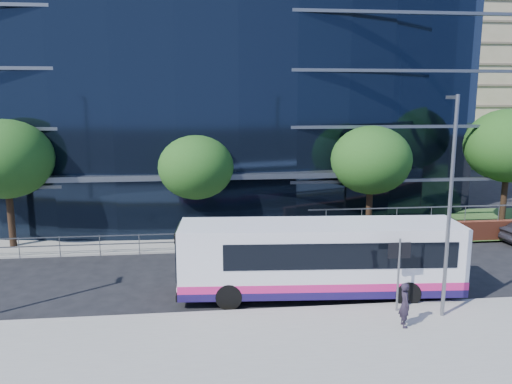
{
  "coord_description": "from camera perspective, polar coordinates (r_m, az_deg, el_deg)",
  "views": [
    {
      "loc": [
        -2.71,
        -18.55,
        7.98
      ],
      "look_at": [
        0.24,
        8.0,
        3.0
      ],
      "focal_mm": 35.0,
      "sensor_mm": 36.0,
      "label": 1
    }
  ],
  "objects": [
    {
      "name": "glass_office",
      "position": [
        39.42,
        -8.35,
        10.47
      ],
      "size": [
        44.0,
        23.1,
        16.0
      ],
      "color": "black",
      "rests_on": "ground"
    },
    {
      "name": "city_bus",
      "position": [
        20.62,
        7.56,
        -7.48
      ],
      "size": [
        11.51,
        3.38,
        3.08
      ],
      "rotation": [
        0.0,
        0.0,
        -0.07
      ],
      "color": "silver",
      "rests_on": "ground"
    },
    {
      "name": "ground",
      "position": [
        20.37,
        1.86,
        -12.52
      ],
      "size": [
        200.0,
        200.0,
        0.0
      ],
      "primitive_type": "plane",
      "color": "black",
      "rests_on": "ground"
    },
    {
      "name": "street_sign",
      "position": [
        19.33,
        16.03,
        -7.43
      ],
      "size": [
        0.85,
        0.09,
        2.8
      ],
      "color": "slate",
      "rests_on": "pavement_near"
    },
    {
      "name": "tree_dist_e",
      "position": [
        64.44,
        18.31,
        6.96
      ],
      "size": [
        4.62,
        4.62,
        6.51
      ],
      "color": "black",
      "rests_on": "ground"
    },
    {
      "name": "pedestrian",
      "position": [
        18.52,
        16.65,
        -12.24
      ],
      "size": [
        0.43,
        0.61,
        1.59
      ],
      "primitive_type": "imported",
      "rotation": [
        0.0,
        0.0,
        1.48
      ],
      "color": "black",
      "rests_on": "pavement_near"
    },
    {
      "name": "streetlight_east",
      "position": [
        18.88,
        21.27,
        -0.99
      ],
      "size": [
        0.15,
        0.77,
        8.0
      ],
      "color": "slate",
      "rests_on": "pavement_near"
    },
    {
      "name": "kerb",
      "position": [
        19.43,
        2.29,
        -13.45
      ],
      "size": [
        80.0,
        0.25,
        0.16
      ],
      "primitive_type": "cube",
      "color": "gray",
      "rests_on": "ground"
    },
    {
      "name": "tree_far_b",
      "position": [
        28.3,
        -6.87,
        2.82
      ],
      "size": [
        4.29,
        4.29,
        6.05
      ],
      "color": "black",
      "rests_on": "ground"
    },
    {
      "name": "tree_far_a",
      "position": [
        29.57,
        -26.7,
        3.38
      ],
      "size": [
        4.95,
        4.95,
        6.98
      ],
      "color": "black",
      "rests_on": "ground"
    },
    {
      "name": "yellow_line_inner",
      "position": [
        19.78,
        2.13,
        -13.23
      ],
      "size": [
        80.0,
        0.08,
        0.01
      ],
      "primitive_type": "cube",
      "color": "gold",
      "rests_on": "ground"
    },
    {
      "name": "far_forecourt",
      "position": [
        30.77,
        -12.29,
        -4.63
      ],
      "size": [
        50.0,
        8.0,
        0.1
      ],
      "primitive_type": "cube",
      "color": "gray",
      "rests_on": "ground"
    },
    {
      "name": "yellow_line_outer",
      "position": [
        19.65,
        2.2,
        -13.41
      ],
      "size": [
        80.0,
        0.08,
        0.01
      ],
      "primitive_type": "cube",
      "color": "gold",
      "rests_on": "ground"
    },
    {
      "name": "pavement_near",
      "position": [
        15.92,
        4.57,
        -19.27
      ],
      "size": [
        80.0,
        8.0,
        0.15
      ],
      "primitive_type": "cube",
      "color": "gray",
      "rests_on": "ground"
    },
    {
      "name": "tree_far_c",
      "position": [
        29.41,
        13.02,
        3.56
      ],
      "size": [
        4.62,
        4.62,
        6.51
      ],
      "color": "black",
      "rests_on": "ground"
    },
    {
      "name": "guard_railings",
      "position": [
        27.06,
        -17.45,
        -5.29
      ],
      "size": [
        24.0,
        0.05,
        1.1
      ],
      "color": "slate",
      "rests_on": "ground"
    },
    {
      "name": "apartment_block",
      "position": [
        83.39,
        18.71,
        12.17
      ],
      "size": [
        60.0,
        42.0,
        30.0
      ],
      "color": "#2D511E",
      "rests_on": "ground"
    },
    {
      "name": "tree_far_d",
      "position": [
        34.24,
        26.91,
        4.74
      ],
      "size": [
        5.28,
        5.28,
        7.44
      ],
      "color": "black",
      "rests_on": "ground"
    }
  ]
}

